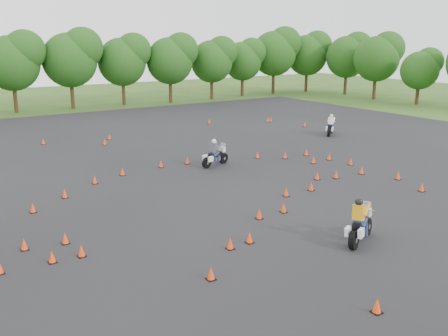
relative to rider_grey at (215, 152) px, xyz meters
The scene contains 7 objects.
ground 9.01m from the rider_grey, 105.14° to the right, with size 140.00×140.00×0.00m, color #2D5119.
asphalt_pad 3.65m from the rider_grey, 131.43° to the right, with size 62.00×62.00×0.00m, color black.
treeline 26.26m from the rider_grey, 90.02° to the left, with size 86.99×32.24×10.19m.
traffic_cones 4.01m from the rider_grey, 127.60° to the right, with size 36.82×33.47×0.45m.
rider_grey is the anchor object (origin of this frame).
rider_yellow 13.86m from the rider_grey, 96.91° to the right, with size 2.47×0.76×1.90m, color orange, non-canonical shape.
rider_white 14.32m from the rider_grey, 14.85° to the left, with size 2.31×0.71×1.78m, color white, non-canonical shape.
Camera 1 is at (-14.22, -17.83, 8.02)m, focal length 40.00 mm.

